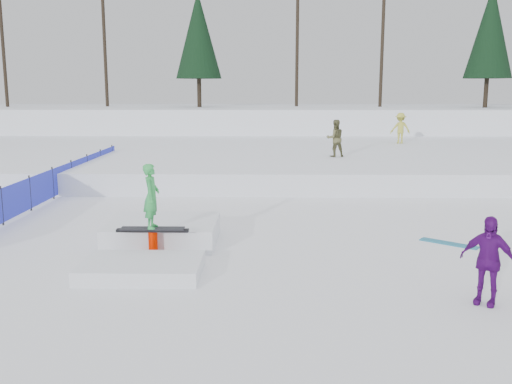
{
  "coord_description": "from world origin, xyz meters",
  "views": [
    {
      "loc": [
        0.76,
        -12.38,
        3.72
      ],
      "look_at": [
        0.5,
        2.0,
        1.1
      ],
      "focal_mm": 40.0,
      "sensor_mm": 36.0,
      "label": 1
    }
  ],
  "objects_px": {
    "safety_fence": "(53,183)",
    "spectator_purple": "(487,260)",
    "walker_olive": "(335,138)",
    "walker_ygreen": "(400,128)",
    "jib_rail_feature": "(158,238)"
  },
  "relations": [
    {
      "from": "jib_rail_feature",
      "to": "safety_fence",
      "type": "bearing_deg",
      "value": 127.38
    },
    {
      "from": "safety_fence",
      "to": "walker_olive",
      "type": "relative_size",
      "value": 10.01
    },
    {
      "from": "safety_fence",
      "to": "jib_rail_feature",
      "type": "relative_size",
      "value": 3.64
    },
    {
      "from": "walker_ygreen",
      "to": "spectator_purple",
      "type": "distance_m",
      "value": 21.5
    },
    {
      "from": "walker_ygreen",
      "to": "walker_olive",
      "type": "bearing_deg",
      "value": 52.97
    },
    {
      "from": "safety_fence",
      "to": "spectator_purple",
      "type": "xyz_separation_m",
      "value": [
        11.1,
        -9.43,
        0.24
      ]
    },
    {
      "from": "walker_olive",
      "to": "walker_ygreen",
      "type": "distance_m",
      "value": 7.46
    },
    {
      "from": "safety_fence",
      "to": "walker_ygreen",
      "type": "height_order",
      "value": "walker_ygreen"
    },
    {
      "from": "jib_rail_feature",
      "to": "spectator_purple",
      "type": "bearing_deg",
      "value": -26.84
    },
    {
      "from": "walker_olive",
      "to": "spectator_purple",
      "type": "height_order",
      "value": "walker_olive"
    },
    {
      "from": "safety_fence",
      "to": "spectator_purple",
      "type": "relative_size",
      "value": 10.13
    },
    {
      "from": "walker_olive",
      "to": "walker_ygreen",
      "type": "relative_size",
      "value": 0.98
    },
    {
      "from": "walker_olive",
      "to": "jib_rail_feature",
      "type": "distance_m",
      "value": 13.12
    },
    {
      "from": "walker_olive",
      "to": "jib_rail_feature",
      "type": "bearing_deg",
      "value": 54.63
    },
    {
      "from": "safety_fence",
      "to": "spectator_purple",
      "type": "bearing_deg",
      "value": -40.36
    }
  ]
}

